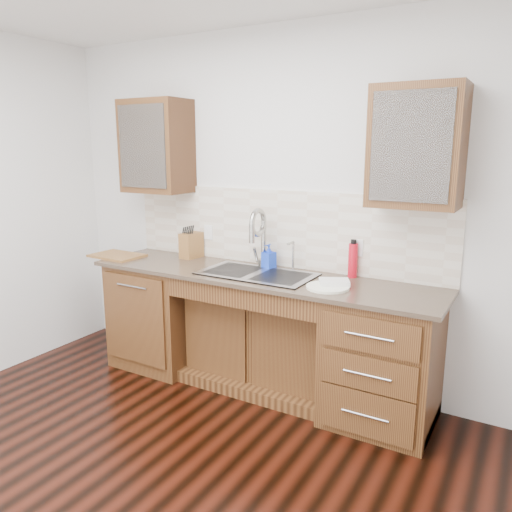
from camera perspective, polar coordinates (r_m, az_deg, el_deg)
The scene contains 24 objects.
ground at distance 3.07m, azimuth -14.67°, elevation -25.83°, with size 4.00×3.50×0.10m, color black.
wall_back at distance 3.91m, azimuth 2.94°, elevation 5.40°, with size 4.00×0.10×2.70m, color silver.
base_cabinet_left at distance 4.35m, azimuth -10.71°, elevation -6.41°, with size 0.70×0.62×0.88m, color #593014.
base_cabinet_center at distance 3.93m, azimuth 0.96°, elevation -9.64°, with size 1.20×0.44×0.70m, color #593014.
base_cabinet_right at distance 3.49m, azimuth 14.25°, elevation -11.40°, with size 0.70×0.62×0.88m, color #593014.
countertop at distance 3.67m, azimuth 0.19°, elevation -2.29°, with size 2.70×0.65×0.03m, color #84705B.
backsplash at distance 3.88m, azimuth 2.51°, elevation 3.18°, with size 2.70×0.02×0.59m, color beige.
sink at distance 3.68m, azimuth 0.08°, elevation -3.39°, with size 0.84×0.46×0.19m, color #9E9EA5.
faucet at distance 3.84m, azimuth 0.88°, elevation 1.66°, with size 0.04×0.04×0.40m, color #999993.
filter_tap at distance 3.76m, azimuth 4.29°, elevation 0.12°, with size 0.02×0.02×0.24m, color #999993.
upper_cabinet_left at distance 4.29m, azimuth -11.27°, elevation 12.16°, with size 0.55×0.34×0.75m, color #593014.
upper_cabinet_right at distance 3.32m, azimuth 17.93°, elevation 11.78°, with size 0.55×0.34×0.75m, color #593014.
outlet_left at distance 4.22m, azimuth -5.45°, elevation 2.72°, with size 0.08×0.01×0.12m, color white.
outlet_right at distance 3.63m, azimuth 11.52°, elevation 0.93°, with size 0.08×0.01×0.12m, color white.
soap_bottle at distance 3.81m, azimuth 1.47°, elevation -0.05°, with size 0.09×0.09×0.19m, color blue.
water_bottle at distance 3.62m, azimuth 11.00°, elevation -0.51°, with size 0.07×0.07×0.25m, color red.
plate at distance 3.34m, azimuth 8.19°, elevation -3.54°, with size 0.29×0.29×0.02m, color white.
dish_towel at distance 3.38m, azimuth 8.93°, elevation -2.97°, with size 0.20×0.14×0.03m, color white.
knife_block at distance 4.22m, azimuth -7.40°, elevation 1.23°, with size 0.12×0.19×0.21m, color #A6884A.
cutting_board at distance 4.40m, azimuth -15.59°, elevation 0.04°, with size 0.43×0.30×0.02m, color brown.
cup_left_a at distance 4.33m, azimuth -11.78°, elevation 11.51°, with size 0.13×0.13×0.10m, color white.
cup_left_b at distance 4.23m, azimuth -10.22°, elevation 11.55°, with size 0.11×0.11×0.10m, color white.
cup_right_a at distance 3.34m, azimuth 16.43°, elevation 11.05°, with size 0.13×0.13×0.10m, color white.
cup_right_b at distance 3.29m, azimuth 19.92°, elevation 10.72°, with size 0.10×0.10×0.10m, color white.
Camera 1 is at (1.76, -1.66, 1.83)m, focal length 35.00 mm.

